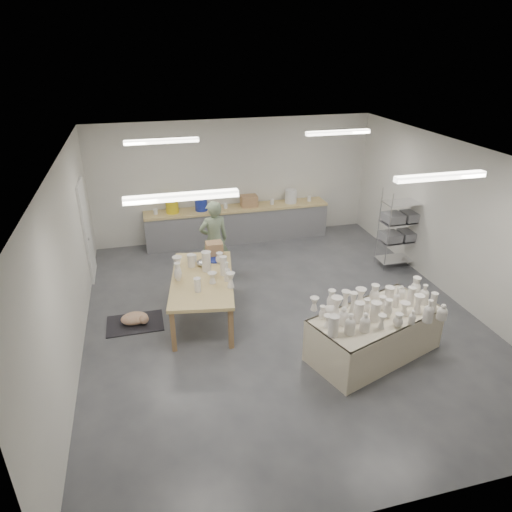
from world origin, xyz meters
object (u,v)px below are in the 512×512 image
object	(u,v)px
potter	(214,240)
red_stool	(213,261)
work_table	(204,274)
drying_table	(375,331)

from	to	relation	value
potter	red_stool	bearing A→B (deg)	-99.17
work_table	potter	distance (m)	1.45
potter	work_table	bearing A→B (deg)	63.72
drying_table	work_table	size ratio (longest dim) A/B	1.02
work_table	potter	size ratio (longest dim) A/B	1.34
drying_table	red_stool	bearing A→B (deg)	100.33
work_table	red_stool	xyz separation A→B (m)	(0.43, 1.65, -0.56)
drying_table	red_stool	world-z (taller)	drying_table
work_table	drying_table	bearing A→B (deg)	-28.64
red_stool	drying_table	bearing A→B (deg)	-60.51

